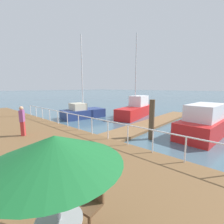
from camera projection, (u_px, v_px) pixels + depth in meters
name	position (u px, v px, depth m)	size (l,w,h in m)	color
ground_plane	(62.00, 116.00, 18.33)	(300.00, 300.00, 0.00)	#476675
floating_dock	(154.00, 122.00, 14.58)	(14.56, 2.00, 0.18)	olive
boardwalk_railing	(140.00, 132.00, 7.50)	(0.06, 26.79, 1.08)	white
dock_piling_0	(147.00, 104.00, 24.03)	(0.34, 0.34, 1.56)	brown
dock_piling_1	(133.00, 108.00, 18.63)	(0.31, 0.31, 1.84)	brown
dock_piling_2	(152.00, 120.00, 10.02)	(0.35, 0.35, 2.58)	brown
moored_boat_1	(82.00, 112.00, 17.17)	(4.88, 2.93, 8.74)	navy
moored_boat_2	(136.00, 109.00, 17.82)	(6.46, 2.88, 8.97)	red
moored_boat_4	(208.00, 122.00, 11.23)	(7.59, 2.73, 2.23)	red
cafe_table_round	(59.00, 223.00, 2.67)	(0.80, 0.80, 0.74)	#ADADB2
patio_umbrella	(55.00, 149.00, 2.46)	(2.18, 2.18, 2.22)	#B2B2B7
cafe_chair_0	(92.00, 200.00, 3.39)	(0.53, 0.51, 0.90)	brown
pedestrian_0	(22.00, 120.00, 9.49)	(0.39, 0.42, 1.82)	#BF3333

